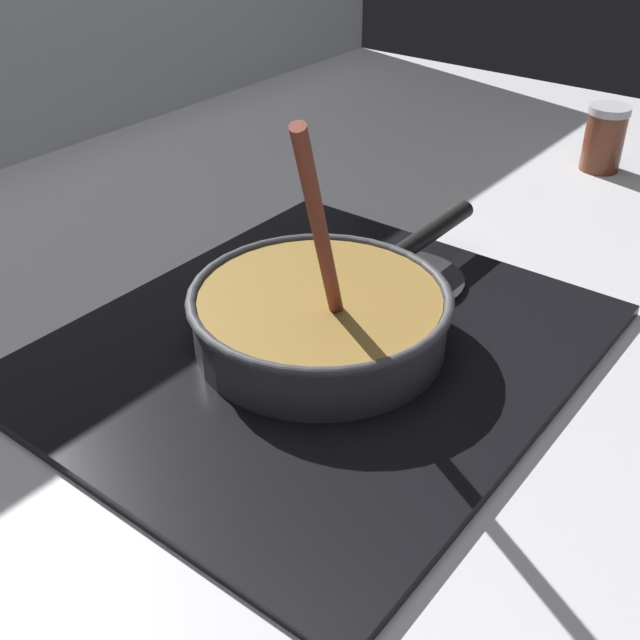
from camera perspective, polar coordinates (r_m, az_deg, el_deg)
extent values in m
cube|color=#B7B7BC|center=(0.75, -1.18, -8.67)|extent=(2.40, 1.60, 0.04)
cube|color=black|center=(0.82, 0.00, -2.03)|extent=(0.56, 0.48, 0.01)
torus|color=#592D0C|center=(0.82, 0.00, -1.45)|extent=(0.20, 0.20, 0.01)
cylinder|color=#262628|center=(0.93, 6.15, 2.95)|extent=(0.14, 0.14, 0.01)
cylinder|color=#38383D|center=(0.80, 0.00, 0.00)|extent=(0.26, 0.26, 0.06)
cylinder|color=olive|center=(0.80, 0.00, 0.24)|extent=(0.25, 0.25, 0.05)
torus|color=#38383D|center=(0.79, 0.00, 1.75)|extent=(0.27, 0.27, 0.01)
cylinder|color=black|center=(0.96, 8.03, 6.30)|extent=(0.17, 0.02, 0.02)
cylinder|color=#E5CC7A|center=(0.73, 2.68, -2.16)|extent=(0.04, 0.04, 0.01)
cylinder|color=#E5CC7A|center=(0.79, -0.10, 0.85)|extent=(0.03, 0.03, 0.01)
cylinder|color=#E5CC7A|center=(0.79, 3.15, 0.79)|extent=(0.03, 0.03, 0.01)
cylinder|color=beige|center=(0.78, -6.05, 0.24)|extent=(0.03, 0.03, 0.01)
cylinder|color=maroon|center=(0.68, 0.08, 6.06)|extent=(0.11, 0.05, 0.24)
cube|color=brown|center=(0.78, 1.34, 0.11)|extent=(0.05, 0.04, 0.01)
cylinder|color=brown|center=(1.34, 19.93, 12.08)|extent=(0.06, 0.06, 0.09)
cylinder|color=#B2B2B7|center=(1.33, 20.35, 14.14)|extent=(0.06, 0.06, 0.01)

